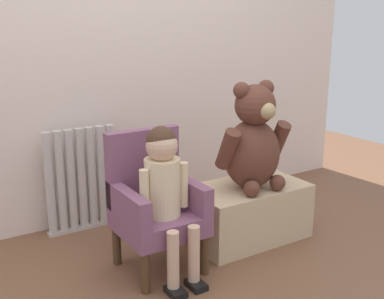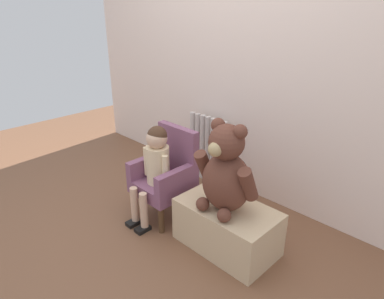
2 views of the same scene
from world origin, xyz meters
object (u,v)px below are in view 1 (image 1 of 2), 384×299
at_px(radiator, 82,180).
at_px(child_armchair, 154,203).
at_px(large_teddy_bear, 253,142).
at_px(low_bench, 247,212).
at_px(child_figure, 165,181).

xyz_separation_m(radiator, child_armchair, (0.15, -0.62, 0.03)).
xyz_separation_m(child_armchair, large_teddy_bear, (0.59, -0.03, 0.23)).
relative_size(child_armchair, low_bench, 1.04).
relative_size(child_armchair, large_teddy_bear, 1.17).
bearing_deg(child_armchair, radiator, 104.02).
relative_size(radiator, child_figure, 0.83).
relative_size(child_figure, large_teddy_bear, 1.26).
bearing_deg(large_teddy_bear, low_bench, 87.05).
bearing_deg(child_armchair, child_figure, -90.00).
distance_m(radiator, child_armchair, 0.64).
bearing_deg(radiator, low_bench, -39.52).
distance_m(radiator, low_bench, 0.97).
height_order(low_bench, large_teddy_bear, large_teddy_bear).
xyz_separation_m(child_armchair, low_bench, (0.59, 0.00, -0.18)).
distance_m(child_armchair, large_teddy_bear, 0.63).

